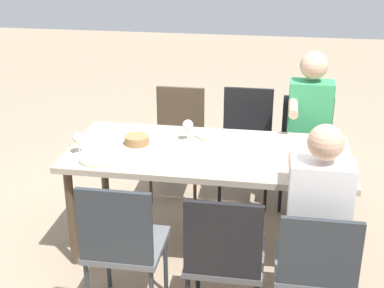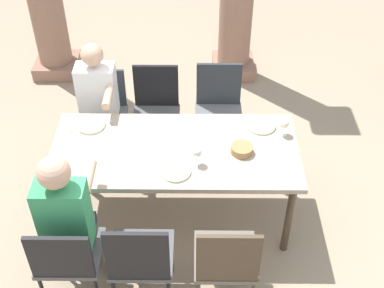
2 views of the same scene
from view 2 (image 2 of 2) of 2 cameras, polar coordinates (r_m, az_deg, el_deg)
name	(u,v)px [view 2 (image 2 of 2)]	position (r m, az deg, el deg)	size (l,w,h in m)	color
ground_plane	(177,214)	(4.53, -1.73, -7.81)	(16.00, 16.00, 0.00)	gray
dining_table	(175,155)	(4.03, -1.92, -1.25)	(1.94, 0.89, 0.77)	tan
chair_west_north	(103,109)	(4.90, -9.87, 3.84)	(0.44, 0.44, 0.86)	#5B5E61
chair_west_south	(68,257)	(3.68, -13.71, -12.16)	(0.44, 0.44, 0.89)	#4F4F50
chair_mid_north	(156,108)	(4.83, -4.02, 4.07)	(0.44, 0.44, 0.90)	#4F4F50
chair_mid_south	(140,258)	(3.58, -5.78, -12.54)	(0.44, 0.44, 0.94)	#4F4F50
chair_east_north	(219,106)	(4.81, 2.99, 4.23)	(0.44, 0.44, 0.93)	#5B5E61
chair_east_south	(226,260)	(3.58, 3.86, -12.76)	(0.44, 0.44, 0.91)	#6A6158
diner_woman_green	(98,107)	(4.64, -10.43, 4.08)	(0.35, 0.49, 1.27)	#3F3F4C
diner_man_white	(69,219)	(3.65, -13.58, -8.12)	(0.35, 0.50, 1.32)	#3F3F4C
plate_0	(91,125)	(4.27, -11.18, 2.04)	(0.23, 0.23, 0.02)	silver
fork_0	(73,126)	(4.31, -13.12, 1.97)	(0.02, 0.17, 0.01)	silver
spoon_0	(110,126)	(4.25, -9.18, 1.98)	(0.02, 0.17, 0.01)	silver
plate_1	(176,172)	(3.78, -1.82, -3.10)	(0.23, 0.23, 0.02)	silver
wine_glass_1	(197,152)	(3.78, 0.56, -0.94)	(0.08, 0.08, 0.16)	white
fork_1	(156,172)	(3.79, -4.08, -3.15)	(0.02, 0.17, 0.01)	silver
spoon_1	(196,172)	(3.78, 0.46, -3.18)	(0.02, 0.17, 0.01)	silver
plate_2	(261,125)	(4.23, 7.70, 2.07)	(0.25, 0.25, 0.02)	silver
wine_glass_2	(284,124)	(4.12, 10.23, 2.24)	(0.08, 0.08, 0.15)	white
fork_2	(243,126)	(4.22, 5.67, 2.02)	(0.02, 0.17, 0.01)	silver
spoon_2	(279,126)	(4.26, 9.70, 1.98)	(0.02, 0.17, 0.01)	silver
bread_basket	(242,149)	(3.95, 5.58, -0.61)	(0.17, 0.17, 0.06)	#9E7547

